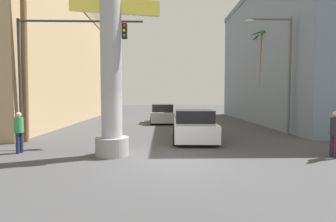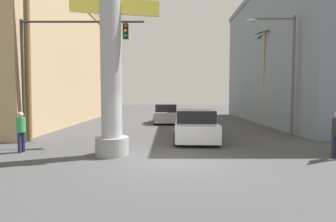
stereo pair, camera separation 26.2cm
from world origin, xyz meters
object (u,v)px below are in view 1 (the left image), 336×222
Objects in this scene: car_lead at (194,126)px; palm_tree_near_left at (25,20)px; neon_sign_pole at (111,14)px; palm_tree_mid_right at (263,67)px; pedestrian_curb_left at (19,129)px; fire_hydrant at (333,145)px; car_far at (163,114)px; traffic_light_mast at (59,55)px; pedestrian_by_sign at (335,131)px; street_lamp at (282,63)px.

palm_tree_near_left is at bearing -176.36° from car_lead.
palm_tree_mid_right is at bearing 46.60° from neon_sign_pole.
fire_hydrant is (12.36, -0.42, -0.60)m from pedestrian_curb_left.
car_far is 2.61× the size of pedestrian_curb_left.
pedestrian_by_sign is at bearing -16.11° from traffic_light_mast.
palm_tree_near_left is (-8.17, -0.52, 5.16)m from car_lead.
traffic_light_mast is at bearing 163.89° from pedestrian_by_sign.
palm_tree_mid_right reaches higher than pedestrian_curb_left.
palm_tree_mid_right is 0.78× the size of palm_tree_near_left.
pedestrian_by_sign is 2.36× the size of fire_hydrant.
car_far is at bearing 61.89° from traffic_light_mast.
palm_tree_near_left is at bearing -152.83° from palm_tree_mid_right.
street_lamp reaches higher than pedestrian_curb_left.
street_lamp is 5.49m from palm_tree_mid_right.
traffic_light_mast reaches higher than pedestrian_by_sign.
car_far is at bearing 119.12° from fire_hydrant.
traffic_light_mast is at bearing -118.11° from car_far.
palm_tree_near_left is 14.20m from pedestrian_by_sign.
palm_tree_near_left is (-6.62, -9.00, 5.13)m from car_far.
traffic_light_mast is at bearing 137.99° from neon_sign_pole.
traffic_light_mast is 1.38× the size of car_far.
pedestrian_curb_left is 12.05m from pedestrian_by_sign.
street_lamp is 13.64m from palm_tree_near_left.
palm_tree_near_left is (-1.66, 0.27, 1.66)m from traffic_light_mast.
neon_sign_pole is at bearing -42.01° from traffic_light_mast.
palm_tree_mid_right reaches higher than fire_hydrant.
neon_sign_pole is 5.76m from pedestrian_curb_left.
fire_hydrant is at bearing -1.95° from pedestrian_curb_left.
car_lead is at bearing 3.64° from palm_tree_near_left.
pedestrian_by_sign is 0.97m from fire_hydrant.
car_far is (-6.77, 7.00, -3.39)m from street_lamp.
traffic_light_mast is at bearing -9.09° from palm_tree_near_left.
traffic_light_mast reaches higher than car_far.
car_lead is 1.13× the size of car_far.
palm_tree_near_left reaches higher than palm_tree_mid_right.
pedestrian_curb_left is (0.87, -2.44, -4.91)m from palm_tree_near_left.
street_lamp is at bearing 8.53° from palm_tree_near_left.
fire_hydrant is (13.23, -2.86, -5.51)m from palm_tree_near_left.
car_lead is (3.54, 3.46, -4.58)m from neon_sign_pole.
palm_tree_near_left is at bearing 164.77° from pedestrian_by_sign.
car_far is 12.81m from pedestrian_curb_left.
street_lamp reaches higher than traffic_light_mast.
traffic_light_mast is 12.46m from fire_hydrant.
pedestrian_curb_left is (-13.53, -9.83, -3.52)m from palm_tree_mid_right.
street_lamp is (8.75, 4.95, -1.16)m from neon_sign_pole.
neon_sign_pole is 4.14m from traffic_light_mast.
street_lamp is 10.31m from car_far.
palm_tree_mid_right reaches higher than car_far.
fire_hydrant is (0.36, 0.64, -0.64)m from pedestrian_by_sign.
neon_sign_pole is 5.52m from palm_tree_near_left.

